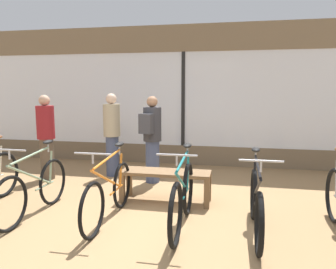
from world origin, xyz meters
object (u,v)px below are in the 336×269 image
object	(u,v)px
customer_near_rack	(152,137)
customer_mid_floor	(46,135)
bicycle_left	(34,188)
bicycle_center_right	(183,198)
customer_by_window	(112,133)
bicycle_right	(256,204)
bicycle_center_left	(109,193)
display_bench	(166,177)

from	to	relation	value
customer_near_rack	customer_mid_floor	distance (m)	2.09
bicycle_left	bicycle_center_right	xyz separation A→B (m)	(2.10, 0.01, 0.01)
bicycle_center_right	customer_mid_floor	size ratio (longest dim) A/B	1.05
customer_near_rack	customer_by_window	size ratio (longest dim) A/B	0.97
customer_by_window	customer_mid_floor	bearing A→B (deg)	-157.14
bicycle_right	customer_mid_floor	size ratio (longest dim) A/B	1.03
bicycle_center_right	customer_near_rack	distance (m)	2.17
bicycle_center_left	customer_near_rack	bearing A→B (deg)	86.51
bicycle_center_right	bicycle_right	distance (m)	0.91
bicycle_right	display_bench	size ratio (longest dim) A/B	1.21
bicycle_left	bicycle_center_right	size ratio (longest dim) A/B	0.99
bicycle_center_left	customer_near_rack	world-z (taller)	customer_near_rack
bicycle_center_left	customer_near_rack	distance (m)	1.95
bicycle_center_left	customer_near_rack	size ratio (longest dim) A/B	1.06
customer_near_rack	customer_mid_floor	world-z (taller)	customer_mid_floor
customer_by_window	customer_mid_floor	world-z (taller)	customer_by_window
bicycle_center_right	display_bench	world-z (taller)	bicycle_center_right
bicycle_right	customer_mid_floor	distance (m)	4.28
customer_near_rack	bicycle_center_right	bearing A→B (deg)	-65.23
customer_by_window	customer_mid_floor	xyz separation A→B (m)	(-1.17, -0.49, -0.01)
bicycle_right	customer_mid_floor	bearing A→B (deg)	155.64
customer_mid_floor	bicycle_right	bearing A→B (deg)	-24.36
display_bench	customer_mid_floor	world-z (taller)	customer_mid_floor
bicycle_center_left	bicycle_center_right	xyz separation A→B (m)	(1.00, -0.04, 0.01)
bicycle_center_left	customer_by_window	bearing A→B (deg)	109.94
bicycle_center_right	customer_near_rack	bearing A→B (deg)	114.77
bicycle_center_right	bicycle_left	bearing A→B (deg)	-179.75
display_bench	bicycle_center_left	bearing A→B (deg)	-123.71
display_bench	customer_mid_floor	bearing A→B (deg)	161.99
bicycle_center_right	display_bench	size ratio (longest dim) A/B	1.24
bicycle_center_right	customer_by_window	distance (m)	2.92
customer_by_window	bicycle_center_right	bearing A→B (deg)	-51.25
bicycle_right	customer_by_window	xyz separation A→B (m)	(-2.71, 2.25, 0.50)
bicycle_right	customer_near_rack	world-z (taller)	customer_near_rack
bicycle_right	bicycle_center_left	bearing A→B (deg)	178.77
bicycle_center_left	bicycle_right	bearing A→B (deg)	-1.23
customer_by_window	bicycle_right	bearing A→B (deg)	-39.70
bicycle_left	bicycle_center_right	world-z (taller)	bicycle_center_right
bicycle_center_left	display_bench	bearing A→B (deg)	56.29
bicycle_left	customer_near_rack	distance (m)	2.33
customer_by_window	bicycle_left	bearing A→B (deg)	-97.39
bicycle_center_right	customer_by_window	xyz separation A→B (m)	(-1.80, 2.25, 0.48)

